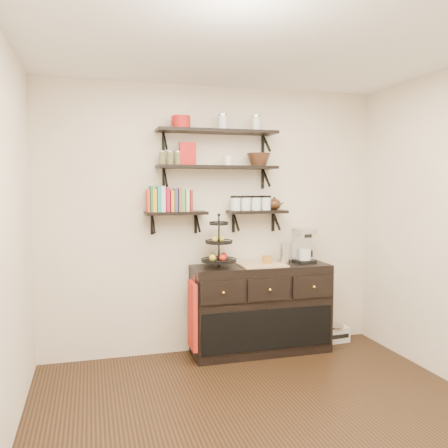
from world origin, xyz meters
TOP-DOWN VIEW (x-y plane):
  - floor at (0.00, 0.00)m, footprint 3.50×3.50m
  - ceiling at (0.00, 0.00)m, footprint 3.50×3.50m
  - back_wall at (0.00, 1.75)m, footprint 3.50×0.02m
  - shelf_top at (0.00, 1.62)m, footprint 1.20×0.27m
  - shelf_mid at (0.00, 1.62)m, footprint 1.20×0.27m
  - shelf_low_left at (-0.42, 1.63)m, footprint 0.60×0.25m
  - shelf_low_right at (0.42, 1.63)m, footprint 0.60×0.25m
  - cookbooks at (-0.47, 1.63)m, footprint 0.43×0.15m
  - glass_canisters at (0.36, 1.63)m, footprint 0.43×0.10m
  - sideboard at (0.43, 1.51)m, footprint 1.40×0.50m
  - fruit_stand at (-0.01, 1.52)m, footprint 0.34×0.34m
  - candle at (0.49, 1.51)m, footprint 0.08×0.08m
  - coffee_maker at (0.90, 1.54)m, footprint 0.23×0.22m
  - thermal_carafe at (0.68, 1.49)m, footprint 0.11×0.11m
  - apron at (-0.30, 1.41)m, footprint 0.04×0.28m
  - radio at (1.31, 1.59)m, footprint 0.32×0.22m
  - recipe_box at (-0.30, 1.61)m, footprint 0.16×0.06m
  - walnut_bowl at (0.43, 1.61)m, footprint 0.24×0.24m
  - ramekins at (0.10, 1.61)m, footprint 0.09×0.09m
  - teapot at (0.61, 1.63)m, footprint 0.20×0.16m
  - red_pot at (-0.37, 1.61)m, footprint 0.18×0.18m

SIDE VIEW (x-z plane):
  - floor at x=0.00m, z-range 0.00..0.00m
  - radio at x=1.31m, z-range 0.00..0.19m
  - sideboard at x=0.43m, z-range -0.01..0.91m
  - apron at x=-0.30m, z-range 0.14..0.79m
  - candle at x=0.49m, z-range 0.92..1.00m
  - thermal_carafe at x=0.68m, z-range 0.90..1.12m
  - coffee_maker at x=0.90m, z-range 0.89..1.25m
  - fruit_stand at x=-0.01m, z-range 0.82..1.33m
  - back_wall at x=0.00m, z-range 0.00..2.70m
  - shelf_low_left at x=-0.42m, z-range 1.31..1.54m
  - shelf_low_right at x=0.42m, z-range 1.31..1.54m
  - glass_canisters at x=0.36m, z-range 1.45..1.58m
  - teapot at x=0.61m, z-range 1.45..1.59m
  - cookbooks at x=-0.47m, z-range 1.44..1.70m
  - shelf_mid at x=0.00m, z-range 1.77..2.00m
  - ramekins at x=0.10m, z-range 1.90..2.00m
  - walnut_bowl at x=0.43m, z-range 1.90..2.03m
  - recipe_box at x=-0.30m, z-range 1.90..2.12m
  - shelf_top at x=0.00m, z-range 2.12..2.35m
  - red_pot at x=-0.37m, z-range 2.25..2.37m
  - ceiling at x=0.00m, z-range 2.69..2.71m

